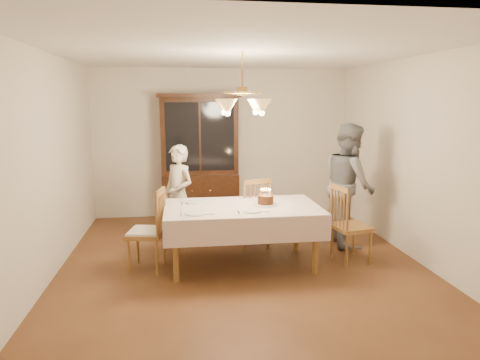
{
  "coord_description": "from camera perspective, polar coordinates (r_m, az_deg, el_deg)",
  "views": [
    {
      "loc": [
        -0.74,
        -5.08,
        2.03
      ],
      "look_at": [
        0.0,
        0.2,
        1.05
      ],
      "focal_mm": 32.0,
      "sensor_mm": 36.0,
      "label": 1
    }
  ],
  "objects": [
    {
      "name": "ground",
      "position": [
        5.52,
        0.29,
        -11.16
      ],
      "size": [
        5.0,
        5.0,
        0.0
      ],
      "primitive_type": "plane",
      "color": "#512D17",
      "rests_on": "ground"
    },
    {
      "name": "room_shell",
      "position": [
        5.15,
        0.31,
        5.42
      ],
      "size": [
        5.0,
        5.0,
        5.0
      ],
      "color": "white",
      "rests_on": "ground"
    },
    {
      "name": "dining_table",
      "position": [
        5.31,
        0.3,
        -4.29
      ],
      "size": [
        1.9,
        1.1,
        0.76
      ],
      "color": "brown",
      "rests_on": "ground"
    },
    {
      "name": "china_hutch",
      "position": [
        7.41,
        -5.37,
        2.69
      ],
      "size": [
        1.38,
        0.54,
        2.16
      ],
      "color": "black",
      "rests_on": "ground"
    },
    {
      "name": "chair_far_side",
      "position": [
        6.02,
        1.58,
        -4.87
      ],
      "size": [
        0.54,
        0.53,
        1.0
      ],
      "color": "brown",
      "rests_on": "ground"
    },
    {
      "name": "chair_left_end",
      "position": [
        5.35,
        -12.32,
        -6.94
      ],
      "size": [
        0.5,
        0.51,
        1.0
      ],
      "color": "brown",
      "rests_on": "ground"
    },
    {
      "name": "chair_right_end",
      "position": [
        5.66,
        14.49,
        -6.21
      ],
      "size": [
        0.5,
        0.51,
        1.0
      ],
      "color": "brown",
      "rests_on": "ground"
    },
    {
      "name": "elderly_woman",
      "position": [
        6.13,
        -8.18,
        -2.04
      ],
      "size": [
        0.61,
        0.62,
        1.44
      ],
      "primitive_type": "imported",
      "rotation": [
        0.0,
        0.0,
        -0.84
      ],
      "color": "beige",
      "rests_on": "ground"
    },
    {
      "name": "adult_in_grey",
      "position": [
        6.27,
        14.32,
        -0.57
      ],
      "size": [
        0.71,
        0.89,
        1.74
      ],
      "primitive_type": "imported",
      "rotation": [
        0.0,
        0.0,
        1.51
      ],
      "color": "slate",
      "rests_on": "ground"
    },
    {
      "name": "birthday_cake",
      "position": [
        5.35,
        3.43,
        -2.74
      ],
      "size": [
        0.3,
        0.3,
        0.2
      ],
      "color": "white",
      "rests_on": "dining_table"
    },
    {
      "name": "place_setting_near_left",
      "position": [
        4.94,
        -5.8,
        -4.45
      ],
      "size": [
        0.39,
        0.24,
        0.02
      ],
      "color": "white",
      "rests_on": "dining_table"
    },
    {
      "name": "place_setting_near_right",
      "position": [
        5.03,
        1.76,
        -4.14
      ],
      "size": [
        0.37,
        0.23,
        0.02
      ],
      "color": "white",
      "rests_on": "dining_table"
    },
    {
      "name": "place_setting_far_left",
      "position": [
        5.49,
        -5.9,
        -2.95
      ],
      "size": [
        0.37,
        0.23,
        0.02
      ],
      "color": "white",
      "rests_on": "dining_table"
    },
    {
      "name": "chandelier",
      "position": [
        5.13,
        0.31,
        9.83
      ],
      "size": [
        0.62,
        0.62,
        0.73
      ],
      "color": "#BF8C3F",
      "rests_on": "ground"
    }
  ]
}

